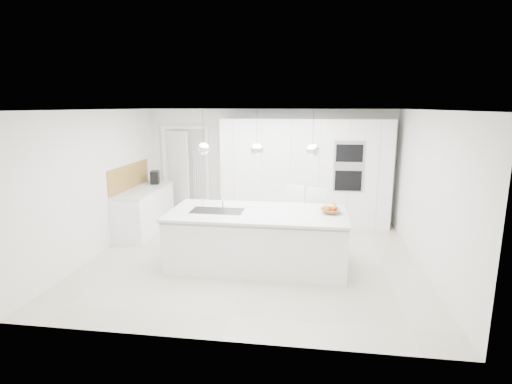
# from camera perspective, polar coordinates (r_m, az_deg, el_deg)

# --- Properties ---
(floor) EXTENTS (5.50, 5.50, 0.00)m
(floor) POSITION_cam_1_polar(r_m,az_deg,el_deg) (6.95, -0.35, -9.43)
(floor) COLOR beige
(floor) RESTS_ON ground
(wall_back) EXTENTS (5.50, 0.00, 5.50)m
(wall_back) POSITION_cam_1_polar(r_m,az_deg,el_deg) (9.04, 1.94, 3.84)
(wall_back) COLOR silver
(wall_back) RESTS_ON ground
(wall_left) EXTENTS (0.00, 5.00, 5.00)m
(wall_left) POSITION_cam_1_polar(r_m,az_deg,el_deg) (7.49, -21.65, 1.26)
(wall_left) COLOR silver
(wall_left) RESTS_ON ground
(ceiling) EXTENTS (5.50, 5.50, 0.00)m
(ceiling) POSITION_cam_1_polar(r_m,az_deg,el_deg) (6.46, -0.38, 11.66)
(ceiling) COLOR white
(ceiling) RESTS_ON wall_back
(tall_cabinets) EXTENTS (3.60, 0.60, 2.30)m
(tall_cabinets) POSITION_cam_1_polar(r_m,az_deg,el_deg) (8.71, 6.98, 2.77)
(tall_cabinets) COLOR white
(tall_cabinets) RESTS_ON floor
(oven_stack) EXTENTS (0.62, 0.04, 1.05)m
(oven_stack) POSITION_cam_1_polar(r_m,az_deg,el_deg) (8.40, 13.12, 3.59)
(oven_stack) COLOR #A5A5A8
(oven_stack) RESTS_ON tall_cabinets
(doorway_frame) EXTENTS (1.11, 0.08, 2.13)m
(doorway_frame) POSITION_cam_1_polar(r_m,az_deg,el_deg) (9.45, -9.94, 2.64)
(doorway_frame) COLOR white
(doorway_frame) RESTS_ON floor
(hallway_door) EXTENTS (0.76, 0.38, 2.00)m
(hallway_door) POSITION_cam_1_polar(r_m,az_deg,el_deg) (9.48, -11.47, 2.50)
(hallway_door) COLOR white
(hallway_door) RESTS_ON floor
(radiator) EXTENTS (0.32, 0.04, 1.40)m
(radiator) POSITION_cam_1_polar(r_m,az_deg,el_deg) (9.37, -8.06, 1.55)
(radiator) COLOR white
(radiator) RESTS_ON floor
(left_base_cabinets) EXTENTS (0.60, 1.80, 0.86)m
(left_base_cabinets) POSITION_cam_1_polar(r_m,az_deg,el_deg) (8.58, -15.57, -2.64)
(left_base_cabinets) COLOR white
(left_base_cabinets) RESTS_ON floor
(left_worktop) EXTENTS (0.62, 1.82, 0.04)m
(left_worktop) POSITION_cam_1_polar(r_m,az_deg,el_deg) (8.48, -15.74, 0.30)
(left_worktop) COLOR silver
(left_worktop) RESTS_ON left_base_cabinets
(oak_backsplash) EXTENTS (0.02, 1.80, 0.50)m
(oak_backsplash) POSITION_cam_1_polar(r_m,az_deg,el_deg) (8.55, -17.62, 2.12)
(oak_backsplash) COLOR #A47932
(oak_backsplash) RESTS_ON wall_left
(island_base) EXTENTS (2.80, 1.20, 0.86)m
(island_base) POSITION_cam_1_polar(r_m,az_deg,el_deg) (6.51, 0.14, -6.91)
(island_base) COLOR white
(island_base) RESTS_ON floor
(island_worktop) EXTENTS (2.84, 1.40, 0.04)m
(island_worktop) POSITION_cam_1_polar(r_m,az_deg,el_deg) (6.42, 0.20, -2.97)
(island_worktop) COLOR silver
(island_worktop) RESTS_ON island_base
(island_sink) EXTENTS (0.84, 0.44, 0.18)m
(island_sink) POSITION_cam_1_polar(r_m,az_deg,el_deg) (6.51, -5.55, -3.37)
(island_sink) COLOR #3F3F42
(island_sink) RESTS_ON island_worktop
(island_tap) EXTENTS (0.02, 0.02, 0.30)m
(island_tap) POSITION_cam_1_polar(r_m,az_deg,el_deg) (6.63, -4.77, -1.02)
(island_tap) COLOR white
(island_tap) RESTS_ON island_worktop
(pendant_left) EXTENTS (0.20, 0.20, 0.20)m
(pendant_left) POSITION_cam_1_polar(r_m,az_deg,el_deg) (6.36, -7.51, 6.13)
(pendant_left) COLOR white
(pendant_left) RESTS_ON ceiling
(pendant_mid) EXTENTS (0.20, 0.20, 0.20)m
(pendant_mid) POSITION_cam_1_polar(r_m,az_deg,el_deg) (6.18, 0.15, 6.07)
(pendant_mid) COLOR white
(pendant_mid) RESTS_ON ceiling
(pendant_right) EXTENTS (0.20, 0.20, 0.20)m
(pendant_right) POSITION_cam_1_polar(r_m,az_deg,el_deg) (6.13, 8.09, 5.90)
(pendant_right) COLOR white
(pendant_right) RESTS_ON ceiling
(fruit_bowl) EXTENTS (0.40, 0.40, 0.08)m
(fruit_bowl) POSITION_cam_1_polar(r_m,az_deg,el_deg) (6.41, 10.63, -2.67)
(fruit_bowl) COLOR #A47932
(fruit_bowl) RESTS_ON island_worktop
(espresso_machine) EXTENTS (0.22, 0.29, 0.28)m
(espresso_machine) POSITION_cam_1_polar(r_m,az_deg,el_deg) (8.96, -14.24, 2.04)
(espresso_machine) COLOR black
(espresso_machine) RESTS_ON left_worktop
(bar_stool_left) EXTENTS (0.50, 0.61, 1.15)m
(bar_stool_left) POSITION_cam_1_polar(r_m,az_deg,el_deg) (7.25, 5.49, -3.78)
(bar_stool_left) COLOR white
(bar_stool_left) RESTS_ON floor
(bar_stool_right) EXTENTS (0.43, 0.56, 1.12)m
(bar_stool_right) POSITION_cam_1_polar(r_m,az_deg,el_deg) (7.18, 8.59, -4.12)
(bar_stool_right) COLOR white
(bar_stool_right) RESTS_ON floor
(apple_a) EXTENTS (0.08, 0.08, 0.08)m
(apple_a) POSITION_cam_1_polar(r_m,az_deg,el_deg) (6.37, 10.47, -2.44)
(apple_a) COLOR #C72A00
(apple_a) RESTS_ON fruit_bowl
(apple_b) EXTENTS (0.09, 0.09, 0.09)m
(apple_b) POSITION_cam_1_polar(r_m,az_deg,el_deg) (6.42, 11.21, -2.35)
(apple_b) COLOR #C72A00
(apple_b) RESTS_ON fruit_bowl
(banana_bunch) EXTENTS (0.25, 0.18, 0.22)m
(banana_bunch) POSITION_cam_1_polar(r_m,az_deg,el_deg) (6.36, 10.49, -2.01)
(banana_bunch) COLOR gold
(banana_bunch) RESTS_ON fruit_bowl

